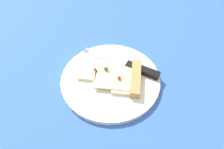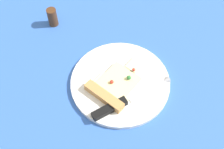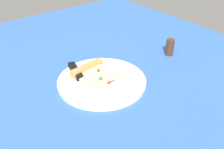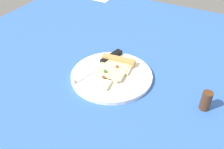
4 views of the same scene
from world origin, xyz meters
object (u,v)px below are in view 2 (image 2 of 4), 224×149
(knife, at_px, (125,101))
(pizza_slice, at_px, (114,86))
(plate, at_px, (120,83))
(pepper_shaker, at_px, (52,17))

(knife, bearing_deg, pizza_slice, -179.92)
(plate, relative_size, pizza_slice, 1.52)
(pepper_shaker, bearing_deg, pizza_slice, 174.80)
(plate, relative_size, knife, 1.17)
(pizza_slice, xyz_separation_m, pepper_shaker, (0.32, -0.03, 0.01))
(pizza_slice, bearing_deg, pepper_shaker, 167.36)
(plate, xyz_separation_m, knife, (-0.06, 0.04, 0.01))
(pizza_slice, distance_m, pepper_shaker, 0.32)
(pizza_slice, bearing_deg, plate, 90.28)
(pizza_slice, relative_size, pepper_shaker, 2.96)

